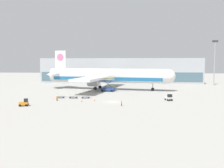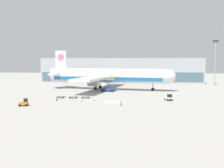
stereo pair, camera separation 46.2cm
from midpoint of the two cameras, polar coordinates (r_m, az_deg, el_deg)
ground_plane at (r=74.19m, az=0.36°, el=-4.10°), size 400.00×400.00×0.00m
terminal_building at (r=145.26m, az=2.26°, el=3.11°), size 90.00×18.20×14.00m
light_mast at (r=136.82m, az=22.61°, el=5.23°), size 2.80×0.50×22.79m
airplane_main at (r=107.73m, az=-1.44°, el=1.85°), size 57.60×48.65×17.00m
scissor_lift_loader at (r=100.73m, az=-0.76°, el=-0.51°), size 5.66×4.18×5.48m
baggage_tug_foreground at (r=78.58m, az=13.02°, el=-3.07°), size 2.34×2.78×2.00m
baggage_tug_mid at (r=71.11m, az=-19.31°, el=-4.07°), size 2.71×2.14×2.00m
baggage_dolly_lead at (r=83.91m, az=-11.54°, el=-2.88°), size 3.76×1.79×0.48m
baggage_dolly_second at (r=82.77m, az=-8.70°, el=-2.94°), size 3.76×1.79×0.48m
baggage_dolly_third at (r=82.18m, az=-5.92°, el=-2.97°), size 3.76×1.79×0.48m
ground_crew_near at (r=67.05m, az=2.29°, el=-4.24°), size 0.29×0.56×1.67m
ground_crew_far at (r=77.79m, az=-12.33°, el=-3.06°), size 0.53×0.35×1.68m
traffic_cone_near at (r=75.23m, az=-6.83°, el=-3.76°), size 0.40×0.40×0.66m
traffic_cone_far at (r=76.60m, az=-3.90°, el=-3.59°), size 0.40×0.40×0.65m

